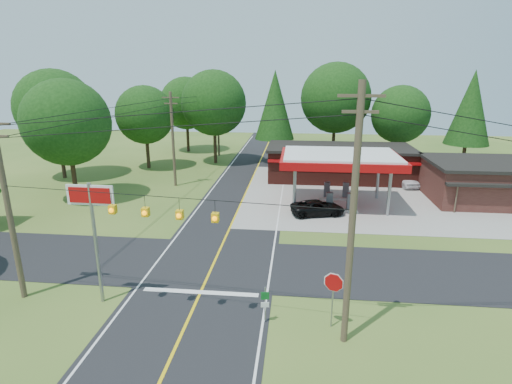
# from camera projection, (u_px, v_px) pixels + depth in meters

# --- Properties ---
(ground) EXTENTS (120.00, 120.00, 0.00)m
(ground) POSITION_uv_depth(u_px,v_px,m) (214.00, 263.00, 25.66)
(ground) COLOR #3D5D20
(ground) RESTS_ON ground
(main_highway) EXTENTS (8.00, 120.00, 0.02)m
(main_highway) POSITION_uv_depth(u_px,v_px,m) (214.00, 263.00, 25.66)
(main_highway) COLOR black
(main_highway) RESTS_ON ground
(cross_road) EXTENTS (70.00, 7.00, 0.02)m
(cross_road) POSITION_uv_depth(u_px,v_px,m) (214.00, 263.00, 25.66)
(cross_road) COLOR black
(cross_road) RESTS_ON ground
(lane_center_yellow) EXTENTS (0.15, 110.00, 0.00)m
(lane_center_yellow) POSITION_uv_depth(u_px,v_px,m) (214.00, 263.00, 25.66)
(lane_center_yellow) COLOR yellow
(lane_center_yellow) RESTS_ON main_highway
(gas_canopy) EXTENTS (10.60, 7.40, 4.88)m
(gas_canopy) POSITION_uv_depth(u_px,v_px,m) (340.00, 160.00, 35.95)
(gas_canopy) COLOR gray
(gas_canopy) RESTS_ON ground
(convenience_store) EXTENTS (16.40, 7.55, 3.80)m
(convenience_store) POSITION_uv_depth(u_px,v_px,m) (339.00, 162.00, 46.04)
(convenience_store) COLOR #511D17
(convenience_store) RESTS_ON ground
(utility_pole_near_right) EXTENTS (1.80, 0.30, 11.50)m
(utility_pole_near_right) POSITION_uv_depth(u_px,v_px,m) (353.00, 218.00, 16.55)
(utility_pole_near_right) COLOR #473828
(utility_pole_near_right) RESTS_ON ground
(utility_pole_near_left) EXTENTS (1.80, 0.30, 10.00)m
(utility_pole_near_left) POSITION_uv_depth(u_px,v_px,m) (8.00, 206.00, 20.37)
(utility_pole_near_left) COLOR #473828
(utility_pole_near_left) RESTS_ON ground
(utility_pole_far_left) EXTENTS (1.80, 0.30, 10.00)m
(utility_pole_far_left) POSITION_uv_depth(u_px,v_px,m) (173.00, 138.00, 42.16)
(utility_pole_far_left) COLOR #473828
(utility_pole_far_left) RESTS_ON ground
(utility_pole_north) EXTENTS (0.30, 0.30, 9.50)m
(utility_pole_north) POSITION_uv_depth(u_px,v_px,m) (218.00, 124.00, 58.35)
(utility_pole_north) COLOR #473828
(utility_pole_north) RESTS_ON ground
(overhead_beacons) EXTENTS (17.04, 2.04, 1.03)m
(overhead_beacons) POSITION_uv_depth(u_px,v_px,m) (161.00, 199.00, 18.28)
(overhead_beacons) COLOR black
(overhead_beacons) RESTS_ON ground
(treeline_backdrop) EXTENTS (70.27, 51.59, 13.30)m
(treeline_backdrop) POSITION_uv_depth(u_px,v_px,m) (261.00, 112.00, 46.36)
(treeline_backdrop) COLOR #332316
(treeline_backdrop) RESTS_ON ground
(suv_car) EXTENTS (5.61, 5.61, 1.28)m
(suv_car) POSITION_uv_depth(u_px,v_px,m) (318.00, 208.00, 34.32)
(suv_car) COLOR black
(suv_car) RESTS_ON ground
(sedan_car) EXTENTS (4.84, 4.84, 1.46)m
(sedan_car) POSITION_uv_depth(u_px,v_px,m) (406.00, 179.00, 43.30)
(sedan_car) COLOR white
(sedan_car) RESTS_ON ground
(big_stop_sign) EXTENTS (2.44, 0.19, 6.57)m
(big_stop_sign) POSITION_uv_depth(u_px,v_px,m) (93.00, 216.00, 20.01)
(big_stop_sign) COLOR gray
(big_stop_sign) RESTS_ON ground
(octagonal_stop_sign) EXTENTS (0.93, 0.39, 2.87)m
(octagonal_stop_sign) POSITION_uv_depth(u_px,v_px,m) (333.00, 287.00, 18.61)
(octagonal_stop_sign) COLOR gray
(octagonal_stop_sign) RESTS_ON ground
(route_sign_post) EXTENTS (0.40, 0.12, 1.94)m
(route_sign_post) POSITION_uv_depth(u_px,v_px,m) (265.00, 302.00, 19.22)
(route_sign_post) COLOR gray
(route_sign_post) RESTS_ON ground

